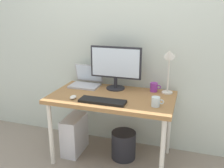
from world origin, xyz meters
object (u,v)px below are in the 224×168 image
keyboard (102,101)px  mouse (73,97)px  desk (112,102)px  laptop (86,80)px  monitor (116,65)px  coffee_mug (154,87)px  computer_tower (74,134)px  glass_cup (156,102)px  wastebasket (124,145)px  desk_lamp (169,61)px

keyboard → mouse: 0.30m
desk → laptop: bearing=148.6°
monitor → coffee_mug: bearing=5.4°
coffee_mug → computer_tower: bearing=-162.5°
desk → monitor: 0.39m
desk → mouse: bearing=-147.5°
desk → keyboard: (-0.03, -0.21, 0.08)m
coffee_mug → glass_cup: 0.41m
mouse → coffee_mug: size_ratio=0.80×
coffee_mug → wastebasket: 0.70m
keyboard → glass_cup: glass_cup is taller
glass_cup → mouse: bearing=-175.8°
glass_cup → computer_tower: (-0.90, 0.14, -0.56)m
mouse → keyboard: bearing=0.5°
monitor → computer_tower: bearing=-151.8°
laptop → computer_tower: laptop is taller
monitor → laptop: bearing=177.0°
desk → computer_tower: 0.62m
glass_cup → coffee_mug: bearing=101.2°
computer_tower → glass_cup: bearing=-9.1°
wastebasket → monitor: bearing=131.0°
monitor → keyboard: 0.49m
desk_lamp → keyboard: bearing=-142.4°
glass_cup → wastebasket: glass_cup is taller
glass_cup → wastebasket: bearing=150.2°
computer_tower → wastebasket: size_ratio=1.40×
mouse → coffee_mug: (0.71, 0.46, 0.03)m
coffee_mug → keyboard: bearing=-131.6°
glass_cup → wastebasket: size_ratio=0.37×
monitor → computer_tower: monitor is taller
wastebasket → keyboard: bearing=-119.3°
computer_tower → mouse: bearing=-61.2°
mouse → coffee_mug: coffee_mug is taller
laptop → desk_lamp: bearing=-1.1°
desk → computer_tower: desk is taller
laptop → wastebasket: (0.49, -0.18, -0.63)m
glass_cup → laptop: bearing=155.5°
desk → laptop: size_ratio=3.86×
mouse → computer_tower: bearing=118.8°
desk → computer_tower: (-0.44, -0.01, -0.44)m
coffee_mug → glass_cup: bearing=-78.8°
coffee_mug → monitor: bearing=-174.6°
monitor → computer_tower: (-0.41, -0.22, -0.77)m
keyboard → mouse: (-0.30, -0.00, 0.01)m
desk_lamp → computer_tower: 1.30m
laptop → desk_lamp: desk_lamp is taller
keyboard → laptop: bearing=128.8°
laptop → keyboard: size_ratio=0.73×
desk_lamp → coffee_mug: desk_lamp is taller
glass_cup → monitor: bearing=143.4°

